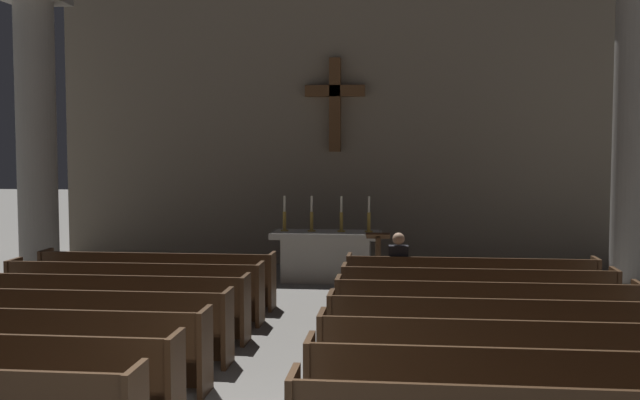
{
  "coord_description": "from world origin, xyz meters",
  "views": [
    {
      "loc": [
        1.48,
        -5.87,
        2.72
      ],
      "look_at": [
        0.0,
        8.07,
        1.73
      ],
      "focal_mm": 42.9,
      "sensor_mm": 36.0,
      "label": 1
    }
  ],
  "objects_px": {
    "pew_left_row_7": "(157,279)",
    "candlestick_outer_left": "(284,220)",
    "pew_left_row_6": "(134,291)",
    "pew_right_row_6": "(477,298)",
    "pew_right_row_4": "(495,335)",
    "column_right_second": "(634,143)",
    "candlestick_outer_right": "(369,221)",
    "altar": "(326,255)",
    "pew_right_row_3": "(508,361)",
    "lone_worshipper": "(398,270)",
    "candlestick_inner_right": "(341,220)",
    "pew_left_row_4": "(74,324)",
    "pew_right_row_7": "(470,285)",
    "pew_left_row_5": "(107,306)",
    "pew_right_row_5": "(485,315)",
    "pew_right_row_2": "(525,394)",
    "column_left_second": "(37,144)",
    "pew_left_row_3": "(33,347)",
    "lectern": "(378,264)",
    "candlestick_inner_left": "(312,220)"
  },
  "relations": [
    {
      "from": "pew_right_row_6",
      "to": "candlestick_outer_left",
      "type": "xyz_separation_m",
      "value": [
        -3.46,
        3.85,
        0.76
      ]
    },
    {
      "from": "pew_left_row_3",
      "to": "pew_left_row_4",
      "type": "bearing_deg",
      "value": 90.0
    },
    {
      "from": "pew_left_row_4",
      "to": "candlestick_outer_left",
      "type": "distance_m",
      "value": 6.34
    },
    {
      "from": "pew_right_row_2",
      "to": "column_left_second",
      "type": "relative_size",
      "value": 0.7
    },
    {
      "from": "column_right_second",
      "to": "pew_left_row_7",
      "type": "bearing_deg",
      "value": -165.79
    },
    {
      "from": "lone_worshipper",
      "to": "candlestick_inner_right",
      "type": "bearing_deg",
      "value": 112.94
    },
    {
      "from": "candlestick_inner_right",
      "to": "altar",
      "type": "bearing_deg",
      "value": -180.0
    },
    {
      "from": "column_left_second",
      "to": "pew_left_row_4",
      "type": "bearing_deg",
      "value": -60.04
    },
    {
      "from": "pew_left_row_7",
      "to": "pew_left_row_4",
      "type": "bearing_deg",
      "value": -90.0
    },
    {
      "from": "altar",
      "to": "candlestick_outer_left",
      "type": "relative_size",
      "value": 3.09
    },
    {
      "from": "column_right_second",
      "to": "candlestick_inner_right",
      "type": "xyz_separation_m",
      "value": [
        -5.42,
        0.64,
        -1.53
      ]
    },
    {
      "from": "pew_right_row_7",
      "to": "candlestick_inner_left",
      "type": "height_order",
      "value": "candlestick_inner_left"
    },
    {
      "from": "column_right_second",
      "to": "lectern",
      "type": "xyz_separation_m",
      "value": [
        -4.65,
        -0.56,
        -2.22
      ]
    },
    {
      "from": "column_left_second",
      "to": "candlestick_inner_right",
      "type": "xyz_separation_m",
      "value": [
        6.02,
        0.64,
        -1.53
      ]
    },
    {
      "from": "pew_left_row_6",
      "to": "pew_right_row_5",
      "type": "xyz_separation_m",
      "value": [
        5.22,
        -1.1,
        0.0
      ]
    },
    {
      "from": "pew_right_row_3",
      "to": "pew_right_row_6",
      "type": "height_order",
      "value": "same"
    },
    {
      "from": "pew_left_row_6",
      "to": "pew_right_row_3",
      "type": "height_order",
      "value": "same"
    },
    {
      "from": "pew_left_row_6",
      "to": "altar",
      "type": "height_order",
      "value": "altar"
    },
    {
      "from": "pew_right_row_5",
      "to": "pew_right_row_6",
      "type": "xyz_separation_m",
      "value": [
        0.0,
        1.1,
        0.0
      ]
    },
    {
      "from": "pew_left_row_7",
      "to": "candlestick_outer_left",
      "type": "xyz_separation_m",
      "value": [
        1.76,
        2.75,
        0.76
      ]
    },
    {
      "from": "pew_right_row_5",
      "to": "pew_right_row_7",
      "type": "xyz_separation_m",
      "value": [
        0.0,
        2.19,
        0.0
      ]
    },
    {
      "from": "pew_right_row_5",
      "to": "lectern",
      "type": "bearing_deg",
      "value": 112.31
    },
    {
      "from": "pew_left_row_7",
      "to": "pew_right_row_4",
      "type": "relative_size",
      "value": 1.0
    },
    {
      "from": "pew_left_row_4",
      "to": "pew_right_row_7",
      "type": "bearing_deg",
      "value": 32.23
    },
    {
      "from": "pew_left_row_7",
      "to": "pew_right_row_3",
      "type": "height_order",
      "value": "same"
    },
    {
      "from": "pew_left_row_7",
      "to": "candlestick_inner_left",
      "type": "bearing_deg",
      "value": 50.01
    },
    {
      "from": "pew_right_row_7",
      "to": "candlestick_outer_right",
      "type": "xyz_separation_m",
      "value": [
        -1.76,
        2.75,
        0.76
      ]
    },
    {
      "from": "pew_right_row_4",
      "to": "pew_right_row_7",
      "type": "relative_size",
      "value": 1.0
    },
    {
      "from": "pew_left_row_6",
      "to": "pew_right_row_6",
      "type": "distance_m",
      "value": 5.22
    },
    {
      "from": "pew_right_row_6",
      "to": "candlestick_outer_left",
      "type": "relative_size",
      "value": 5.61
    },
    {
      "from": "pew_left_row_5",
      "to": "pew_right_row_5",
      "type": "relative_size",
      "value": 1.0
    },
    {
      "from": "pew_left_row_7",
      "to": "lectern",
      "type": "height_order",
      "value": "lectern"
    },
    {
      "from": "pew_left_row_4",
      "to": "pew_left_row_7",
      "type": "height_order",
      "value": "same"
    },
    {
      "from": "pew_left_row_5",
      "to": "pew_right_row_7",
      "type": "distance_m",
      "value": 5.66
    },
    {
      "from": "pew_right_row_3",
      "to": "column_right_second",
      "type": "xyz_separation_m",
      "value": [
        3.11,
        6.5,
        2.29
      ]
    },
    {
      "from": "candlestick_inner_left",
      "to": "lone_worshipper",
      "type": "bearing_deg",
      "value": -57.21
    },
    {
      "from": "pew_left_row_5",
      "to": "pew_left_row_7",
      "type": "bearing_deg",
      "value": 90.0
    },
    {
      "from": "altar",
      "to": "candlestick_outer_left",
      "type": "height_order",
      "value": "candlestick_outer_left"
    },
    {
      "from": "pew_left_row_5",
      "to": "altar",
      "type": "distance_m",
      "value": 5.59
    },
    {
      "from": "pew_right_row_5",
      "to": "candlestick_outer_left",
      "type": "relative_size",
      "value": 5.61
    },
    {
      "from": "pew_left_row_5",
      "to": "lone_worshipper",
      "type": "xyz_separation_m",
      "value": [
        4.06,
        2.23,
        0.22
      ]
    },
    {
      "from": "pew_right_row_4",
      "to": "pew_left_row_7",
      "type": "bearing_deg",
      "value": 147.77
    },
    {
      "from": "altar",
      "to": "pew_left_row_6",
      "type": "bearing_deg",
      "value": -124.13
    },
    {
      "from": "pew_left_row_6",
      "to": "pew_left_row_4",
      "type": "bearing_deg",
      "value": -90.0
    },
    {
      "from": "column_right_second",
      "to": "candlestick_outer_right",
      "type": "xyz_separation_m",
      "value": [
        -4.87,
        0.64,
        -1.53
      ]
    },
    {
      "from": "pew_right_row_3",
      "to": "lone_worshipper",
      "type": "height_order",
      "value": "lone_worshipper"
    },
    {
      "from": "altar",
      "to": "candlestick_inner_right",
      "type": "distance_m",
      "value": 0.77
    },
    {
      "from": "altar",
      "to": "lectern",
      "type": "height_order",
      "value": "lectern"
    },
    {
      "from": "altar",
      "to": "pew_right_row_4",
      "type": "bearing_deg",
      "value": -66.65
    },
    {
      "from": "pew_left_row_3",
      "to": "pew_left_row_4",
      "type": "relative_size",
      "value": 1.0
    }
  ]
}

